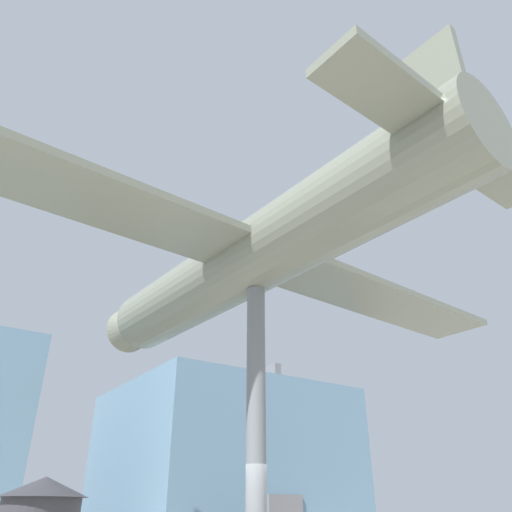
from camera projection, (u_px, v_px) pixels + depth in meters
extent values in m
cube|color=#60849E|center=(223.00, 467.00, 25.65)|extent=(10.90, 10.32, 7.42)
cube|color=slate|center=(225.00, 388.00, 27.48)|extent=(0.36, 9.80, 0.60)
cylinder|color=slate|center=(256.00, 428.00, 10.61)|extent=(0.43, 0.43, 6.43)
cylinder|color=slate|center=(256.00, 256.00, 12.50)|extent=(2.65, 12.50, 1.83)
cube|color=slate|center=(256.00, 256.00, 12.50)|extent=(18.47, 3.17, 0.18)
cube|color=slate|center=(448.00, 137.00, 8.75)|extent=(5.94, 1.39, 0.18)
cube|color=slate|center=(437.00, 88.00, 9.29)|extent=(0.25, 1.11, 2.28)
cone|color=slate|center=(135.00, 327.00, 17.25)|extent=(1.63, 1.27, 1.56)
sphere|color=black|center=(125.00, 332.00, 17.79)|extent=(0.44, 0.44, 0.44)
cone|color=#2D2D33|center=(45.00, 487.00, 7.05)|extent=(1.23, 1.23, 0.27)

